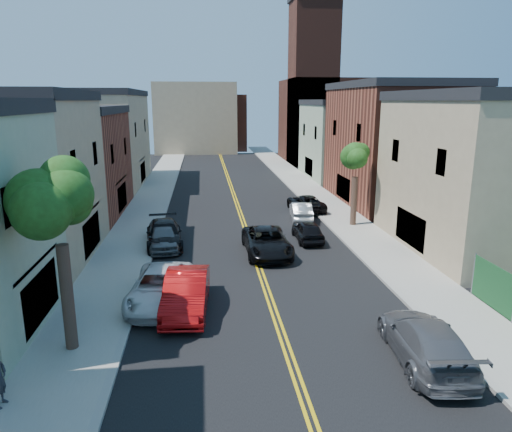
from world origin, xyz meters
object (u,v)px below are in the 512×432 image
object	(u,v)px
red_sedan	(186,293)
black_suv_lane	(267,242)
white_pickup	(161,287)
black_car_left	(164,234)
dark_car_right_far	(306,203)
grey_car_left	(163,237)
silver_car_right	(301,211)
black_car_right	(308,231)
grey_car_right	(425,341)

from	to	relation	value
red_sedan	black_suv_lane	bearing A→B (deg)	61.72
white_pickup	black_car_left	xyz separation A→B (m)	(-0.52, 8.86, 0.00)
red_sedan	dark_car_right_far	world-z (taller)	red_sedan
grey_car_left	black_suv_lane	distance (m)	6.49
silver_car_right	black_suv_lane	size ratio (longest dim) A/B	0.75
white_pickup	dark_car_right_far	xyz separation A→B (m)	(10.48, 17.25, -0.08)
white_pickup	black_suv_lane	bearing A→B (deg)	53.10
black_car_right	dark_car_right_far	bearing A→B (deg)	-101.28
black_suv_lane	white_pickup	bearing A→B (deg)	-132.92
silver_car_right	dark_car_right_far	size ratio (longest dim) A/B	0.85
dark_car_right_far	black_suv_lane	size ratio (longest dim) A/B	0.89
grey_car_right	black_car_left	bearing A→B (deg)	-50.62
grey_car_right	dark_car_right_far	world-z (taller)	grey_car_right
silver_car_right	dark_car_right_far	bearing A→B (deg)	-103.93
red_sedan	black_car_right	distance (m)	12.41
white_pickup	black_suv_lane	world-z (taller)	same
red_sedan	dark_car_right_far	xyz separation A→B (m)	(9.30, 18.20, -0.16)
black_suv_lane	grey_car_left	bearing A→B (deg)	163.22
grey_car_left	black_suv_lane	bearing A→B (deg)	-21.76
grey_car_left	grey_car_right	bearing A→B (deg)	-60.55
black_car_right	silver_car_right	size ratio (longest dim) A/B	0.95
red_sedan	grey_car_right	bearing A→B (deg)	-27.56
red_sedan	grey_car_right	distance (m)	9.91
white_pickup	silver_car_right	size ratio (longest dim) A/B	1.33
grey_car_left	dark_car_right_far	size ratio (longest dim) A/B	0.89
white_pickup	grey_car_left	distance (m)	8.19
dark_car_right_far	black_car_right	bearing A→B (deg)	73.52
black_car_right	grey_car_left	bearing A→B (deg)	4.42
black_car_right	dark_car_right_far	distance (m)	8.56
white_pickup	black_car_left	world-z (taller)	black_car_left
grey_car_left	black_car_right	xyz separation A→B (m)	(9.30, 0.69, -0.07)
grey_car_left	black_car_right	size ratio (longest dim) A/B	1.10
black_car_right	silver_car_right	xyz separation A→B (m)	(0.70, 5.60, 0.01)
grey_car_right	black_car_right	distance (m)	14.93
red_sedan	grey_car_left	size ratio (longest dim) A/B	1.18
grey_car_right	grey_car_left	bearing A→B (deg)	-49.35
grey_car_right	silver_car_right	distance (m)	20.50
red_sedan	dark_car_right_far	bearing A→B (deg)	66.34
black_car_right	black_suv_lane	distance (m)	3.90
black_car_left	black_car_right	size ratio (longest dim) A/B	1.34
silver_car_right	grey_car_right	bearing A→B (deg)	96.41
white_pickup	dark_car_right_far	size ratio (longest dim) A/B	1.12
black_car_right	grey_car_right	bearing A→B (deg)	93.61
white_pickup	grey_car_left	size ratio (longest dim) A/B	1.27
black_car_right	silver_car_right	bearing A→B (deg)	-96.91
red_sedan	black_car_left	bearing A→B (deg)	103.25
grey_car_right	silver_car_right	world-z (taller)	grey_car_right
silver_car_right	red_sedan	bearing A→B (deg)	67.55
black_car_left	black_car_right	world-z (taller)	black_car_left
black_suv_lane	dark_car_right_far	bearing A→B (deg)	65.10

